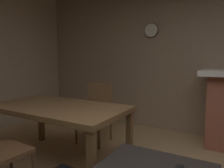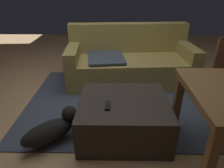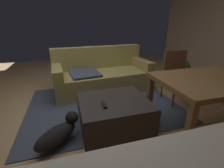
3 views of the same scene
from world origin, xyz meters
name	(u,v)px [view 2 (image 2 of 3)]	position (x,y,z in m)	size (l,w,h in m)	color
floor	(101,106)	(0.00, 0.00, 0.00)	(8.58, 8.58, 0.00)	tan
area_rug	(122,101)	(0.29, 0.14, 0.01)	(2.60, 2.00, 0.01)	#3D475B
couch	(129,62)	(0.43, 0.88, 0.32)	(2.09, 1.05, 0.90)	#9E8E4C
ottoman_coffee_table	(124,117)	(0.29, -0.53, 0.21)	(0.93, 0.82, 0.42)	#2D2826
tv_remote	(108,105)	(0.12, -0.65, 0.43)	(0.05, 0.16, 0.02)	black
small_dog	(52,129)	(-0.45, -0.71, 0.17)	(0.56, 0.52, 0.31)	black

